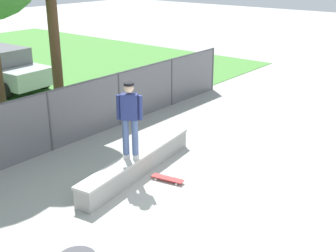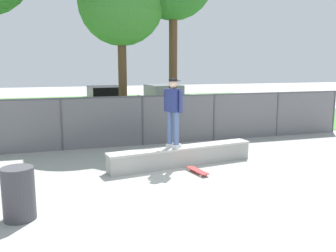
# 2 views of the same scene
# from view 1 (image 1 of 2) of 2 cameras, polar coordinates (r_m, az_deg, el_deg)

# --- Properties ---
(ground_plane) EXTENTS (80.00, 80.00, 0.00)m
(ground_plane) POSITION_cam_1_polar(r_m,az_deg,el_deg) (9.61, 3.30, -10.30)
(ground_plane) COLOR #9E9E99
(concrete_ledge) EXTENTS (4.23, 1.09, 0.52)m
(concrete_ledge) POSITION_cam_1_polar(r_m,az_deg,el_deg) (10.90, -3.89, -4.83)
(concrete_ledge) COLOR #999993
(concrete_ledge) RESTS_ON ground
(skateboarder) EXTENTS (0.42, 0.52, 1.84)m
(skateboarder) POSITION_cam_1_polar(r_m,az_deg,el_deg) (10.20, -4.94, 1.17)
(skateboarder) COLOR beige
(skateboarder) RESTS_ON concrete_ledge
(skateboard) EXTENTS (0.35, 0.82, 0.09)m
(skateboard) POSITION_cam_1_polar(r_m,az_deg,el_deg) (10.57, -0.06, -6.76)
(skateboard) COLOR red
(skateboard) RESTS_ON ground
(chainlink_fence) EXTENTS (16.00, 0.07, 1.70)m
(chainlink_fence) POSITION_cam_1_polar(r_m,az_deg,el_deg) (12.33, -14.98, 0.90)
(chainlink_fence) COLOR #4C4C51
(chainlink_fence) RESTS_ON ground
(car_silver) EXTENTS (2.20, 4.30, 1.66)m
(car_silver) POSITION_cam_1_polar(r_m,az_deg,el_deg) (19.27, -20.50, 6.96)
(car_silver) COLOR #B7BABF
(car_silver) RESTS_ON ground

